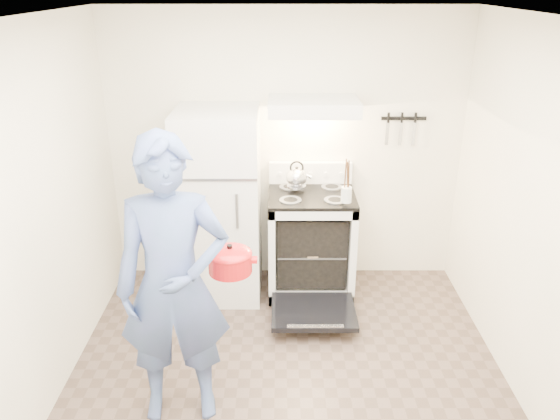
{
  "coord_description": "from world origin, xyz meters",
  "views": [
    {
      "loc": [
        -0.05,
        -2.98,
        2.7
      ],
      "look_at": [
        -0.05,
        1.0,
        1.0
      ],
      "focal_mm": 35.0,
      "sensor_mm": 36.0,
      "label": 1
    }
  ],
  "objects_px": {
    "dutch_oven": "(230,263)",
    "tea_kettle": "(297,176)",
    "refrigerator": "(220,206)",
    "stove_body": "(311,244)",
    "person": "(174,286)"
  },
  "relations": [
    {
      "from": "refrigerator",
      "to": "tea_kettle",
      "type": "height_order",
      "value": "refrigerator"
    },
    {
      "from": "stove_body",
      "to": "person",
      "type": "height_order",
      "value": "person"
    },
    {
      "from": "refrigerator",
      "to": "dutch_oven",
      "type": "xyz_separation_m",
      "value": [
        0.21,
        -1.31,
        0.14
      ]
    },
    {
      "from": "tea_kettle",
      "to": "person",
      "type": "xyz_separation_m",
      "value": [
        -0.8,
        -1.64,
        -0.13
      ]
    },
    {
      "from": "dutch_oven",
      "to": "person",
      "type": "bearing_deg",
      "value": -144.87
    },
    {
      "from": "refrigerator",
      "to": "tea_kettle",
      "type": "distance_m",
      "value": 0.72
    },
    {
      "from": "refrigerator",
      "to": "stove_body",
      "type": "height_order",
      "value": "refrigerator"
    },
    {
      "from": "stove_body",
      "to": "tea_kettle",
      "type": "xyz_separation_m",
      "value": [
        -0.13,
        0.08,
        0.63
      ]
    },
    {
      "from": "tea_kettle",
      "to": "dutch_oven",
      "type": "height_order",
      "value": "tea_kettle"
    },
    {
      "from": "dutch_oven",
      "to": "stove_body",
      "type": "bearing_deg",
      "value": 65.59
    },
    {
      "from": "refrigerator",
      "to": "stove_body",
      "type": "relative_size",
      "value": 1.85
    },
    {
      "from": "refrigerator",
      "to": "stove_body",
      "type": "distance_m",
      "value": 0.9
    },
    {
      "from": "tea_kettle",
      "to": "person",
      "type": "bearing_deg",
      "value": -116.0
    },
    {
      "from": "refrigerator",
      "to": "dutch_oven",
      "type": "height_order",
      "value": "refrigerator"
    },
    {
      "from": "dutch_oven",
      "to": "tea_kettle",
      "type": "bearing_deg",
      "value": 71.51
    }
  ]
}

